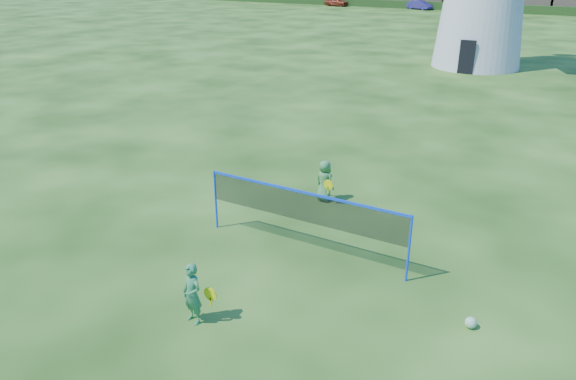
{
  "coord_description": "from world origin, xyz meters",
  "views": [
    {
      "loc": [
        5.74,
        -9.19,
        6.34
      ],
      "look_at": [
        0.2,
        0.5,
        1.5
      ],
      "focal_mm": 33.41,
      "sensor_mm": 36.0,
      "label": 1
    }
  ],
  "objects_px": {
    "car_left": "(336,2)",
    "car_right": "(420,5)",
    "badminton_net": "(304,208)",
    "play_ball": "(471,323)",
    "player_boy": "(325,181)",
    "player_girl": "(192,294)"
  },
  "relations": [
    {
      "from": "badminton_net",
      "to": "player_girl",
      "type": "distance_m",
      "value": 3.43
    },
    {
      "from": "player_girl",
      "to": "player_boy",
      "type": "bearing_deg",
      "value": 106.59
    },
    {
      "from": "player_boy",
      "to": "car_left",
      "type": "xyz_separation_m",
      "value": [
        -28.26,
        61.28,
        0.01
      ]
    },
    {
      "from": "badminton_net",
      "to": "car_left",
      "type": "bearing_deg",
      "value": 114.42
    },
    {
      "from": "badminton_net",
      "to": "car_right",
      "type": "height_order",
      "value": "badminton_net"
    },
    {
      "from": "player_boy",
      "to": "play_ball",
      "type": "relative_size",
      "value": 5.42
    },
    {
      "from": "player_girl",
      "to": "player_boy",
      "type": "relative_size",
      "value": 1.04
    },
    {
      "from": "badminton_net",
      "to": "car_right",
      "type": "distance_m",
      "value": 67.0
    },
    {
      "from": "player_boy",
      "to": "play_ball",
      "type": "bearing_deg",
      "value": 158.1
    },
    {
      "from": "badminton_net",
      "to": "play_ball",
      "type": "height_order",
      "value": "badminton_net"
    },
    {
      "from": "badminton_net",
      "to": "player_boy",
      "type": "bearing_deg",
      "value": 106.73
    },
    {
      "from": "player_boy",
      "to": "car_left",
      "type": "distance_m",
      "value": 67.49
    },
    {
      "from": "player_boy",
      "to": "car_left",
      "type": "bearing_deg",
      "value": -49.4
    },
    {
      "from": "player_boy",
      "to": "play_ball",
      "type": "xyz_separation_m",
      "value": [
        4.91,
        -3.8,
        -0.49
      ]
    },
    {
      "from": "car_left",
      "to": "car_right",
      "type": "height_order",
      "value": "car_left"
    },
    {
      "from": "player_girl",
      "to": "play_ball",
      "type": "distance_m",
      "value": 5.21
    },
    {
      "from": "car_right",
      "to": "play_ball",
      "type": "bearing_deg",
      "value": -138.99
    },
    {
      "from": "player_girl",
      "to": "car_left",
      "type": "relative_size",
      "value": 0.35
    },
    {
      "from": "player_boy",
      "to": "play_ball",
      "type": "distance_m",
      "value": 6.23
    },
    {
      "from": "badminton_net",
      "to": "car_right",
      "type": "bearing_deg",
      "value": 104.82
    },
    {
      "from": "car_left",
      "to": "car_right",
      "type": "bearing_deg",
      "value": -79.4
    },
    {
      "from": "badminton_net",
      "to": "car_left",
      "type": "relative_size",
      "value": 1.41
    }
  ]
}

